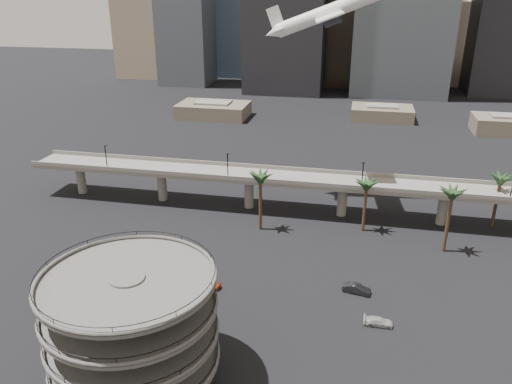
% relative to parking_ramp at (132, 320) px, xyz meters
% --- Properties ---
extents(ground, '(700.00, 700.00, 0.00)m').
position_rel_parking_ramp_xyz_m(ground, '(13.00, 4.00, -9.84)').
color(ground, black).
rests_on(ground, ground).
extents(parking_ramp, '(22.20, 22.20, 17.35)m').
position_rel_parking_ramp_xyz_m(parking_ramp, '(0.00, 0.00, 0.00)').
color(parking_ramp, '#4B4946').
rests_on(parking_ramp, ground).
extents(overpass, '(130.00, 9.30, 14.70)m').
position_rel_parking_ramp_xyz_m(overpass, '(13.00, 59.00, -2.50)').
color(overpass, slate).
rests_on(overpass, ground).
extents(palm_trees, '(54.40, 18.40, 14.00)m').
position_rel_parking_ramp_xyz_m(palm_trees, '(34.48, 51.47, 1.46)').
color(palm_trees, '#47321E').
rests_on(palm_trees, ground).
extents(low_buildings, '(135.00, 27.50, 6.80)m').
position_rel_parking_ramp_xyz_m(low_buildings, '(19.89, 146.30, -6.97)').
color(low_buildings, brown).
rests_on(low_buildings, ground).
extents(airborne_jet, '(30.20, 27.35, 13.65)m').
position_rel_parking_ramp_xyz_m(airborne_jet, '(18.20, 70.64, 34.17)').
color(airborne_jet, white).
rests_on(airborne_jet, ground).
extents(car_a, '(4.92, 2.74, 1.58)m').
position_rel_parking_ramp_xyz_m(car_a, '(2.54, 23.74, -9.05)').
color(car_a, '#A33B17').
rests_on(car_a, ground).
extents(car_b, '(5.05, 2.57, 1.59)m').
position_rel_parking_ramp_xyz_m(car_b, '(28.23, 27.32, -9.04)').
color(car_b, black).
rests_on(car_b, ground).
extents(car_c, '(4.61, 1.92, 1.33)m').
position_rel_parking_ramp_xyz_m(car_c, '(31.80, 18.91, -9.17)').
color(car_c, '#B2B3AF').
rests_on(car_c, ground).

